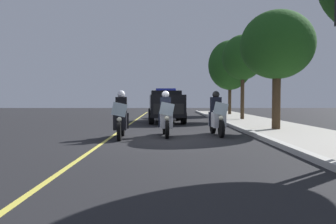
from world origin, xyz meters
The scene contains 11 objects.
ground_plane centered at (0.00, 0.00, 0.00)m, with size 80.00×80.00×0.00m, color black.
curb_strip centered at (0.00, 3.27, 0.07)m, with size 48.00×0.24×0.15m, color #B7B5AD.
sidewalk_strip centered at (0.00, 5.17, 0.05)m, with size 48.00×3.60×0.10m, color #A8A399.
lane_stripe_center centered at (0.00, -2.10, 0.00)m, with size 48.00×0.12×0.01m, color #E0D14C.
police_motorcycle_lead_left centered at (-0.14, -1.69, 0.70)m, with size 2.14×0.61×1.72m.
police_motorcycle_lead_right centered at (-0.75, -0.09, 0.70)m, with size 2.14×0.61×1.72m.
police_motorcycle_trailing centered at (-1.00, 1.88, 0.70)m, with size 2.14×0.61×1.72m.
police_suv centered at (-8.15, -0.09, 1.07)m, with size 5.01×2.31×2.05m.
tree_mid_block centered at (-2.65, 4.73, 3.73)m, with size 3.15×3.15×5.13m.
tree_far_back centered at (-9.78, 4.93, 4.11)m, with size 2.68×2.68×5.49m.
tree_behind_suv centered at (-16.73, 5.47, 4.33)m, with size 3.75×3.75×6.38m.
Camera 1 is at (11.46, -0.08, 1.40)m, focal length 34.72 mm.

